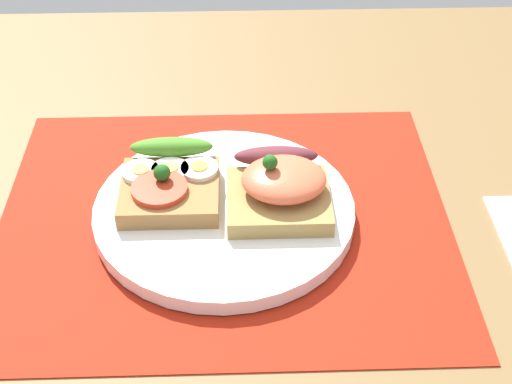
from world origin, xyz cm
name	(u,v)px	position (x,y,z in cm)	size (l,w,h in cm)	color
ground_plane	(225,232)	(0.00, 0.00, -1.60)	(120.00, 90.00, 3.20)	brown
placemat	(225,218)	(0.00, 0.00, 0.15)	(42.62, 35.69, 0.30)	#A61F0E
plate	(224,211)	(0.00, 0.00, 1.05)	(24.53, 24.53, 1.51)	white
sandwich_egg_tomato	(169,182)	(-5.13, 1.82, 3.23)	(9.20, 10.10, 4.01)	#A0703D
sandwich_salmon	(280,187)	(5.27, 0.10, 3.80)	(9.52, 9.99, 5.63)	#A48347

